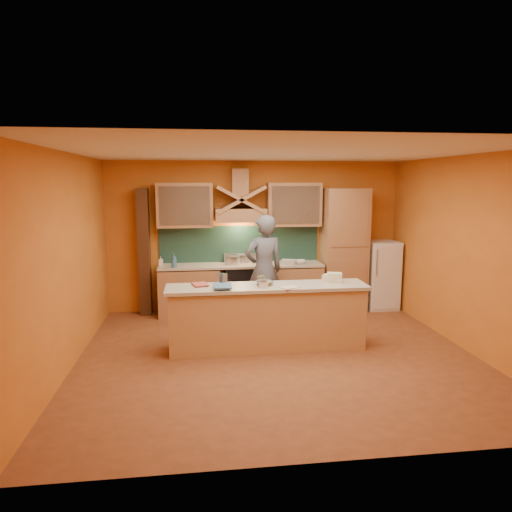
{
  "coord_description": "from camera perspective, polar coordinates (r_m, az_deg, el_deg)",
  "views": [
    {
      "loc": [
        -1.07,
        -6.02,
        2.41
      ],
      "look_at": [
        -0.19,
        0.9,
        1.28
      ],
      "focal_mm": 32.0,
      "sensor_mm": 36.0,
      "label": 1
    }
  ],
  "objects": [
    {
      "name": "soap_bottle_b",
      "position": [
        8.17,
        -10.22,
        -0.54
      ],
      "size": [
        0.1,
        0.1,
        0.25
      ],
      "primitive_type": "imported",
      "rotation": [
        0.0,
        0.0,
        -0.02
      ],
      "color": "teal",
      "rests_on": "counter_top"
    },
    {
      "name": "pantry_column",
      "position": [
        8.75,
        10.92,
        0.77
      ],
      "size": [
        0.8,
        0.6,
        2.3
      ],
      "primitive_type": "cube",
      "color": "#B17B51",
      "rests_on": "floor"
    },
    {
      "name": "bowl_back",
      "position": [
        8.46,
        5.48,
        -0.74
      ],
      "size": [
        0.25,
        0.25,
        0.07
      ],
      "primitive_type": "imported",
      "rotation": [
        0.0,
        0.0,
        0.22
      ],
      "color": "white",
      "rests_on": "counter_top"
    },
    {
      "name": "wall_front",
      "position": [
        3.82,
        9.34,
        -6.26
      ],
      "size": [
        5.5,
        0.02,
        2.8
      ],
      "primitive_type": "cube",
      "color": "orange",
      "rests_on": "floor"
    },
    {
      "name": "mixing_bowl",
      "position": [
        6.57,
        1.08,
        -3.4
      ],
      "size": [
        0.32,
        0.32,
        0.06
      ],
      "primitive_type": "imported",
      "rotation": [
        0.0,
        0.0,
        0.36
      ],
      "color": "white",
      "rests_on": "island_top"
    },
    {
      "name": "island_body",
      "position": [
        6.7,
        1.41,
        -7.91
      ],
      "size": [
        2.8,
        0.55,
        0.88
      ],
      "primitive_type": "cube",
      "color": "tan",
      "rests_on": "floor"
    },
    {
      "name": "backsplash",
      "position": [
        8.62,
        -2.07,
        1.48
      ],
      "size": [
        3.0,
        0.03,
        0.7
      ],
      "primitive_type": "cube",
      "color": "#1A3B33",
      "rests_on": "wall_back"
    },
    {
      "name": "trim_column_left",
      "position": [
        8.53,
        -13.78,
        0.45
      ],
      "size": [
        0.2,
        0.3,
        2.3
      ],
      "primitive_type": "cube",
      "color": "#472816",
      "rests_on": "floor"
    },
    {
      "name": "wall_left",
      "position": [
        6.34,
        -22.53,
        -0.68
      ],
      "size": [
        0.02,
        5.0,
        2.8
      ],
      "primitive_type": "cube",
      "color": "orange",
      "rests_on": "floor"
    },
    {
      "name": "wall_right",
      "position": [
        7.21,
        24.85,
        0.29
      ],
      "size": [
        0.02,
        5.0,
        2.8
      ],
      "primitive_type": "cube",
      "color": "orange",
      "rests_on": "floor"
    },
    {
      "name": "book_upper",
      "position": [
        6.38,
        -5.3,
        -3.8
      ],
      "size": [
        0.26,
        0.35,
        0.03
      ],
      "primitive_type": "imported",
      "rotation": [
        0.0,
        0.0,
        -0.04
      ],
      "color": "teal",
      "rests_on": "island_top"
    },
    {
      "name": "pot_large",
      "position": [
        8.38,
        -2.88,
        -0.67
      ],
      "size": [
        0.29,
        0.29,
        0.15
      ],
      "primitive_type": "cylinder",
      "rotation": [
        0.0,
        0.0,
        0.12
      ],
      "color": "silver",
      "rests_on": "stove"
    },
    {
      "name": "dish_rack",
      "position": [
        8.34,
        4.08,
        -0.79
      ],
      "size": [
        0.31,
        0.28,
        0.09
      ],
      "primitive_type": "cube",
      "rotation": [
        0.0,
        0.0,
        -0.39
      ],
      "color": "silver",
      "rests_on": "counter_top"
    },
    {
      "name": "stove",
      "position": [
        8.49,
        -1.86,
        -4.14
      ],
      "size": [
        0.6,
        0.58,
        0.9
      ],
      "primitive_type": "cube",
      "color": "black",
      "rests_on": "floor"
    },
    {
      "name": "kitchen_scale",
      "position": [
        6.42,
        0.93,
        -3.55
      ],
      "size": [
        0.14,
        0.14,
        0.1
      ],
      "primitive_type": "cube",
      "rotation": [
        0.0,
        0.0,
        -0.28
      ],
      "color": "white",
      "rests_on": "island_top"
    },
    {
      "name": "upper_cabinet_left",
      "position": [
        8.36,
        -8.88,
        6.29
      ],
      "size": [
        1.0,
        0.35,
        0.8
      ],
      "primitive_type": "cube",
      "color": "#B17B51",
      "rests_on": "wall_back"
    },
    {
      "name": "book_lower",
      "position": [
        6.58,
        -7.89,
        -3.62
      ],
      "size": [
        0.27,
        0.32,
        0.03
      ],
      "primitive_type": "imported",
      "rotation": [
        0.0,
        0.0,
        0.24
      ],
      "color": "#BE4D43",
      "rests_on": "island_top"
    },
    {
      "name": "jar_small",
      "position": [
        6.6,
        0.67,
        -3.07
      ],
      "size": [
        0.16,
        0.16,
        0.12
      ],
      "primitive_type": "cylinder",
      "rotation": [
        0.0,
        0.0,
        -0.43
      ],
      "color": "silver",
      "rests_on": "island_top"
    },
    {
      "name": "base_cabinet_left",
      "position": [
        8.46,
        -8.3,
        -4.42
      ],
      "size": [
        1.1,
        0.6,
        0.86
      ],
      "primitive_type": "cube",
      "color": "#B17B51",
      "rests_on": "floor"
    },
    {
      "name": "fridge",
      "position": [
        9.1,
        15.32,
        -2.27
      ],
      "size": [
        0.58,
        0.6,
        1.3
      ],
      "primitive_type": "cube",
      "color": "white",
      "rests_on": "floor"
    },
    {
      "name": "hood_chimney",
      "position": [
        8.41,
        -2.03,
        9.14
      ],
      "size": [
        0.3,
        0.3,
        0.5
      ],
      "primitive_type": "cube",
      "color": "#B17B51",
      "rests_on": "wall_back"
    },
    {
      "name": "range_hood",
      "position": [
        8.33,
        -1.95,
        5.15
      ],
      "size": [
        0.92,
        0.5,
        0.24
      ],
      "primitive_type": "cube",
      "color": "#B17B51",
      "rests_on": "wall_back"
    },
    {
      "name": "counter_top",
      "position": [
        8.4,
        -1.88,
        -1.15
      ],
      "size": [
        3.0,
        0.62,
        0.04
      ],
      "primitive_type": "cube",
      "color": "beige",
      "rests_on": "base_cabinet_left"
    },
    {
      "name": "pot_small",
      "position": [
        8.54,
        -1.74,
        -0.48
      ],
      "size": [
        0.24,
        0.24,
        0.15
      ],
      "primitive_type": "cylinder",
      "rotation": [
        0.0,
        0.0,
        0.2
      ],
      "color": "#B1B2B8",
      "rests_on": "stove"
    },
    {
      "name": "person",
      "position": [
        7.74,
        0.98,
        -1.77
      ],
      "size": [
        0.77,
        0.6,
        1.87
      ],
      "primitive_type": "imported",
      "rotation": [
        0.0,
        0.0,
        3.39
      ],
      "color": "slate",
      "rests_on": "floor"
    },
    {
      "name": "soap_bottle_a",
      "position": [
        8.36,
        -11.82,
        -0.65
      ],
      "size": [
        0.09,
        0.09,
        0.17
      ],
      "primitive_type": "imported",
      "rotation": [
        0.0,
        0.0,
        0.12
      ],
      "color": "silver",
      "rests_on": "counter_top"
    },
    {
      "name": "cloth",
      "position": [
        6.42,
        4.21,
        -3.94
      ],
      "size": [
        0.29,
        0.27,
        0.02
      ],
      "primitive_type": "cube",
      "rotation": [
        0.0,
        0.0,
        0.5
      ],
      "color": "beige",
      "rests_on": "island_top"
    },
    {
      "name": "grocery_bag_a",
      "position": [
        6.86,
        9.78,
        -2.66
      ],
      "size": [
        0.25,
        0.22,
        0.14
      ],
      "primitive_type": "cube",
      "rotation": [
        0.0,
        0.0,
        -0.25
      ],
      "color": "beige",
      "rests_on": "island_top"
    },
    {
      "name": "wall_back",
      "position": [
        8.65,
        -0.1,
        2.51
      ],
      "size": [
        5.5,
        0.02,
        2.8
      ],
      "primitive_type": "cube",
      "color": "orange",
      "rests_on": "floor"
    },
    {
      "name": "island_top",
      "position": [
        6.57,
        1.43,
        -3.9
      ],
      "size": [
        2.9,
        0.62,
        0.05
      ],
      "primitive_type": "cube",
      "color": "beige",
      "rests_on": "island_body"
    },
    {
      "name": "base_cabinet_right",
      "position": [
        8.63,
        4.44,
        -4.07
      ],
      "size": [
        1.1,
        0.6,
        0.86
      ],
      "primitive_type": "cube",
      "color": "#B17B51",
      "rests_on": "floor"
    },
    {
      "name": "jar_large",
      "position": [
        6.6,
        -4.21,
        -2.92
      ],
      "size": [
        0.16,
        0.16,
        0.16
      ],
      "primitive_type": "cylinder",
      "rotation": [
        0.0,
        0.0,
        0.12
      ],
      "color": "silver",
      "rests_on": "island_top"
    },
    {
      "name": "grocery_bag_b",
      "position": [
        6.86,
        9.11,
        -2.78
      ],
      "size": [
        0.22,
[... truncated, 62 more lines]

